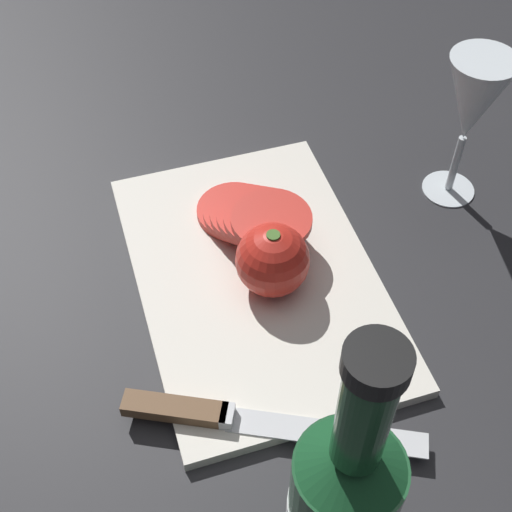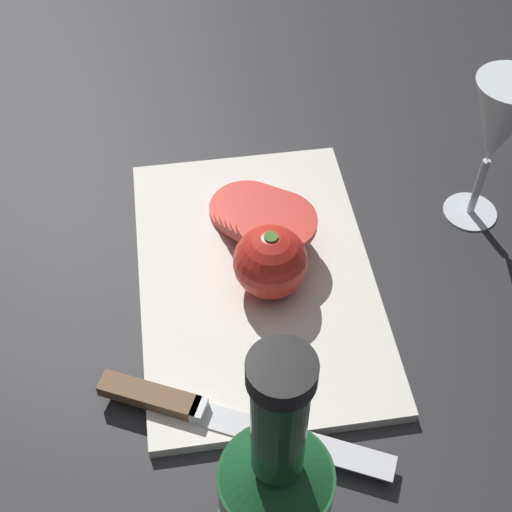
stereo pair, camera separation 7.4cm
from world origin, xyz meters
name	(u,v)px [view 1 (the left image)]	position (x,y,z in m)	size (l,w,h in m)	color
ground_plane	(307,323)	(0.00, 0.00, 0.00)	(3.00, 3.00, 0.00)	#28282B
cutting_board	(256,278)	(0.07, 0.03, 0.01)	(0.37, 0.25, 0.01)	silver
wine_glass	(473,104)	(0.13, -0.23, 0.13)	(0.07, 0.07, 0.19)	silver
whole_tomato	(273,260)	(0.05, 0.02, 0.05)	(0.08, 0.08, 0.08)	red
knife	(211,415)	(-0.08, 0.12, 0.02)	(0.14, 0.26, 0.01)	silver
tomato_slice_stack_near	(252,215)	(0.13, 0.02, 0.04)	(0.15, 0.11, 0.05)	red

